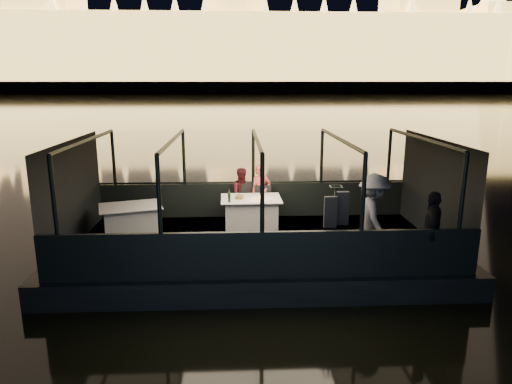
{
  "coord_description": "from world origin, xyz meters",
  "views": [
    {
      "loc": [
        -0.46,
        -9.74,
        4.02
      ],
      "look_at": [
        0.0,
        0.4,
        1.55
      ],
      "focal_mm": 32.0,
      "sensor_mm": 36.0,
      "label": 1
    }
  ],
  "objects_px": {
    "dining_table_aft": "(131,220)",
    "passenger_stripe": "(373,218)",
    "chair_port_left": "(247,205)",
    "person_woman_coral": "(261,192)",
    "dining_table_central": "(251,213)",
    "chair_port_right": "(263,206)",
    "coat_stand": "(335,219)",
    "person_man_maroon": "(243,192)",
    "passenger_dark": "(432,226)",
    "wine_bottle": "(229,196)"
  },
  "relations": [
    {
      "from": "chair_port_right",
      "to": "person_woman_coral",
      "type": "distance_m",
      "value": 0.41
    },
    {
      "from": "dining_table_central",
      "to": "chair_port_right",
      "type": "relative_size",
      "value": 1.57
    },
    {
      "from": "chair_port_right",
      "to": "passenger_stripe",
      "type": "distance_m",
      "value": 3.26
    },
    {
      "from": "chair_port_right",
      "to": "person_man_maroon",
      "type": "bearing_deg",
      "value": 153.53
    },
    {
      "from": "dining_table_central",
      "to": "chair_port_right",
      "type": "xyz_separation_m",
      "value": [
        0.32,
        0.45,
        0.06
      ]
    },
    {
      "from": "coat_stand",
      "to": "passenger_dark",
      "type": "xyz_separation_m",
      "value": [
        1.78,
        -0.39,
        -0.05
      ]
    },
    {
      "from": "coat_stand",
      "to": "wine_bottle",
      "type": "relative_size",
      "value": 5.21
    },
    {
      "from": "coat_stand",
      "to": "wine_bottle",
      "type": "distance_m",
      "value": 2.8
    },
    {
      "from": "wine_bottle",
      "to": "person_man_maroon",
      "type": "bearing_deg",
      "value": 72.6
    },
    {
      "from": "coat_stand",
      "to": "wine_bottle",
      "type": "bearing_deg",
      "value": 138.07
    },
    {
      "from": "passenger_dark",
      "to": "wine_bottle",
      "type": "height_order",
      "value": "passenger_dark"
    },
    {
      "from": "chair_port_right",
      "to": "coat_stand",
      "type": "distance_m",
      "value": 2.99
    },
    {
      "from": "dining_table_central",
      "to": "dining_table_aft",
      "type": "bearing_deg",
      "value": -170.95
    },
    {
      "from": "passenger_stripe",
      "to": "passenger_dark",
      "type": "distance_m",
      "value": 1.12
    },
    {
      "from": "coat_stand",
      "to": "passenger_stripe",
      "type": "bearing_deg",
      "value": 12.92
    },
    {
      "from": "person_woman_coral",
      "to": "person_man_maroon",
      "type": "height_order",
      "value": "person_woman_coral"
    },
    {
      "from": "wine_bottle",
      "to": "dining_table_central",
      "type": "bearing_deg",
      "value": 35.0
    },
    {
      "from": "chair_port_left",
      "to": "coat_stand",
      "type": "distance_m",
      "value": 3.25
    },
    {
      "from": "chair_port_left",
      "to": "passenger_dark",
      "type": "xyz_separation_m",
      "value": [
        3.42,
        -3.15,
        0.4
      ]
    },
    {
      "from": "passenger_stripe",
      "to": "wine_bottle",
      "type": "relative_size",
      "value": 5.76
    },
    {
      "from": "person_woman_coral",
      "to": "passenger_stripe",
      "type": "xyz_separation_m",
      "value": [
        2.1,
        -2.77,
        0.1
      ]
    },
    {
      "from": "chair_port_left",
      "to": "person_woman_coral",
      "type": "relative_size",
      "value": 0.68
    },
    {
      "from": "dining_table_aft",
      "to": "chair_port_right",
      "type": "bearing_deg",
      "value": 16.01
    },
    {
      "from": "dining_table_aft",
      "to": "chair_port_right",
      "type": "relative_size",
      "value": 1.49
    },
    {
      "from": "dining_table_aft",
      "to": "passenger_stripe",
      "type": "bearing_deg",
      "value": -17.15
    },
    {
      "from": "chair_port_left",
      "to": "passenger_stripe",
      "type": "bearing_deg",
      "value": -64.09
    },
    {
      "from": "dining_table_central",
      "to": "passenger_stripe",
      "type": "xyz_separation_m",
      "value": [
        2.38,
        -2.05,
        0.47
      ]
    },
    {
      "from": "chair_port_right",
      "to": "person_woman_coral",
      "type": "relative_size",
      "value": 0.64
    },
    {
      "from": "dining_table_central",
      "to": "chair_port_right",
      "type": "height_order",
      "value": "chair_port_right"
    },
    {
      "from": "person_woman_coral",
      "to": "passenger_dark",
      "type": "distance_m",
      "value": 4.53
    },
    {
      "from": "dining_table_aft",
      "to": "person_man_maroon",
      "type": "xyz_separation_m",
      "value": [
        2.62,
        1.17,
        0.36
      ]
    },
    {
      "from": "dining_table_aft",
      "to": "person_woman_coral",
      "type": "bearing_deg",
      "value": 20.72
    },
    {
      "from": "passenger_stripe",
      "to": "dining_table_central",
      "type": "bearing_deg",
      "value": 50.03
    },
    {
      "from": "passenger_stripe",
      "to": "wine_bottle",
      "type": "bearing_deg",
      "value": 60.63
    },
    {
      "from": "coat_stand",
      "to": "passenger_stripe",
      "type": "height_order",
      "value": "passenger_stripe"
    },
    {
      "from": "chair_port_left",
      "to": "coat_stand",
      "type": "relative_size",
      "value": 0.62
    },
    {
      "from": "dining_table_central",
      "to": "person_man_maroon",
      "type": "distance_m",
      "value": 0.83
    },
    {
      "from": "chair_port_right",
      "to": "passenger_stripe",
      "type": "bearing_deg",
      "value": -48.73
    },
    {
      "from": "chair_port_right",
      "to": "person_woman_coral",
      "type": "height_order",
      "value": "person_woman_coral"
    },
    {
      "from": "person_man_maroon",
      "to": "dining_table_central",
      "type": "bearing_deg",
      "value": -91.98
    },
    {
      "from": "passenger_dark",
      "to": "wine_bottle",
      "type": "xyz_separation_m",
      "value": [
        -3.87,
        2.26,
        0.06
      ]
    },
    {
      "from": "person_woman_coral",
      "to": "chair_port_left",
      "type": "bearing_deg",
      "value": -166.76
    },
    {
      "from": "chair_port_right",
      "to": "chair_port_left",
      "type": "bearing_deg",
      "value": 170.13
    },
    {
      "from": "coat_stand",
      "to": "passenger_dark",
      "type": "relative_size",
      "value": 1.04
    },
    {
      "from": "person_man_maroon",
      "to": "passenger_stripe",
      "type": "xyz_separation_m",
      "value": [
        2.57,
        -2.77,
        0.1
      ]
    },
    {
      "from": "person_woman_coral",
      "to": "passenger_stripe",
      "type": "relative_size",
      "value": 0.82
    },
    {
      "from": "dining_table_aft",
      "to": "passenger_stripe",
      "type": "xyz_separation_m",
      "value": [
        5.19,
        -1.6,
        0.47
      ]
    },
    {
      "from": "person_man_maroon",
      "to": "coat_stand",
      "type": "bearing_deg",
      "value": -75.64
    },
    {
      "from": "person_man_maroon",
      "to": "passenger_dark",
      "type": "height_order",
      "value": "passenger_dark"
    },
    {
      "from": "chair_port_left",
      "to": "wine_bottle",
      "type": "relative_size",
      "value": 3.21
    }
  ]
}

